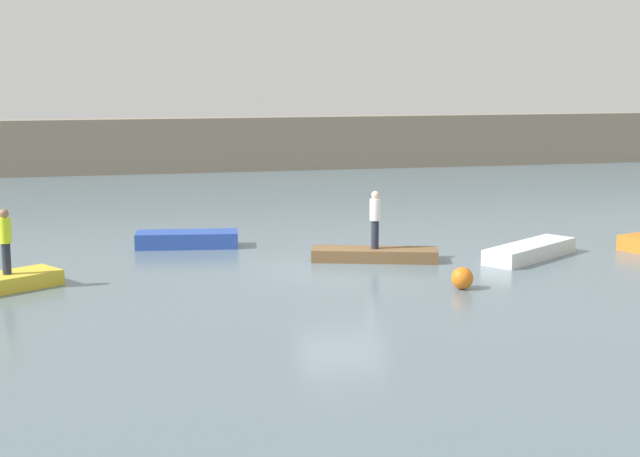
# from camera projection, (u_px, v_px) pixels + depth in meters

# --- Properties ---
(ground_plane) EXTENTS (120.00, 120.00, 0.00)m
(ground_plane) POSITION_uv_depth(u_px,v_px,m) (342.00, 270.00, 27.07)
(ground_plane) COLOR slate
(embankment_wall) EXTENTS (80.00, 1.20, 2.85)m
(embankment_wall) POSITION_uv_depth(u_px,v_px,m) (225.00, 144.00, 51.54)
(embankment_wall) COLOR gray
(embankment_wall) RESTS_ON ground_plane
(rowboat_yellow) EXTENTS (2.80, 2.36, 0.39)m
(rowboat_yellow) POSITION_uv_depth(u_px,v_px,m) (8.00, 282.00, 24.75)
(rowboat_yellow) COLOR gold
(rowboat_yellow) RESTS_ON ground_plane
(rowboat_blue) EXTENTS (3.27, 1.48, 0.49)m
(rowboat_blue) POSITION_uv_depth(u_px,v_px,m) (187.00, 239.00, 30.41)
(rowboat_blue) COLOR #2B4CAD
(rowboat_blue) RESTS_ON ground_plane
(rowboat_brown) EXTENTS (3.78, 1.98, 0.36)m
(rowboat_brown) POSITION_uv_depth(u_px,v_px,m) (375.00, 255.00, 28.32)
(rowboat_brown) COLOR brown
(rowboat_brown) RESTS_ON ground_plane
(rowboat_white) EXTENTS (3.57, 2.91, 0.45)m
(rowboat_white) POSITION_uv_depth(u_px,v_px,m) (530.00, 251.00, 28.65)
(rowboat_white) COLOR white
(rowboat_white) RESTS_ON ground_plane
(person_white_shirt) EXTENTS (0.32, 0.32, 1.69)m
(person_white_shirt) POSITION_uv_depth(u_px,v_px,m) (375.00, 217.00, 28.14)
(person_white_shirt) COLOR #232838
(person_white_shirt) RESTS_ON rowboat_brown
(person_hiviz_shirt) EXTENTS (0.32, 0.32, 1.68)m
(person_hiviz_shirt) POSITION_uv_depth(u_px,v_px,m) (5.00, 238.00, 24.56)
(person_hiviz_shirt) COLOR #232838
(person_hiviz_shirt) RESTS_ON rowboat_yellow
(mooring_buoy) EXTENTS (0.57, 0.57, 0.57)m
(mooring_buoy) POSITION_uv_depth(u_px,v_px,m) (462.00, 278.00, 24.77)
(mooring_buoy) COLOR orange
(mooring_buoy) RESTS_ON ground_plane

